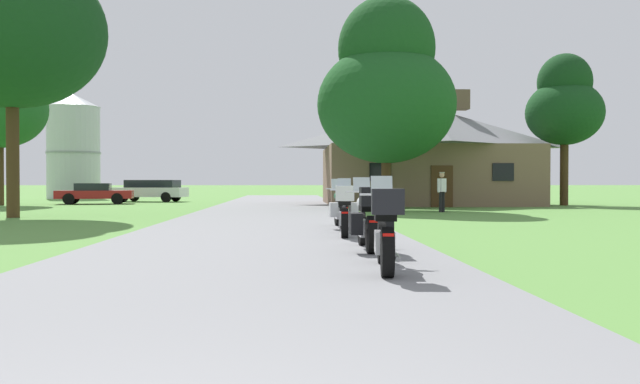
# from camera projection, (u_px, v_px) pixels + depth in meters

# --- Properties ---
(ground_plane) EXTENTS (500.00, 500.00, 0.00)m
(ground_plane) POSITION_uv_depth(u_px,v_px,m) (271.00, 220.00, 21.88)
(ground_plane) COLOR #56893D
(asphalt_driveway) EXTENTS (6.40, 80.00, 0.06)m
(asphalt_driveway) POSITION_uv_depth(u_px,v_px,m) (269.00, 222.00, 19.89)
(asphalt_driveway) COLOR slate
(asphalt_driveway) RESTS_ON ground
(motorcycle_silver_nearest_to_camera) EXTENTS (0.68, 2.08, 1.30)m
(motorcycle_silver_nearest_to_camera) POSITION_uv_depth(u_px,v_px,m) (385.00, 230.00, 8.78)
(motorcycle_silver_nearest_to_camera) COLOR black
(motorcycle_silver_nearest_to_camera) RESTS_ON asphalt_driveway
(motorcycle_white_second_in_row) EXTENTS (0.72, 2.08, 1.30)m
(motorcycle_white_second_in_row) POSITION_uv_depth(u_px,v_px,m) (368.00, 219.00, 11.42)
(motorcycle_white_second_in_row) COLOR black
(motorcycle_white_second_in_row) RESTS_ON asphalt_driveway
(motorcycle_blue_third_in_row) EXTENTS (0.66, 2.08, 1.30)m
(motorcycle_blue_third_in_row) POSITION_uv_depth(u_px,v_px,m) (345.00, 211.00, 14.60)
(motorcycle_blue_third_in_row) COLOR black
(motorcycle_blue_third_in_row) RESTS_ON asphalt_driveway
(motorcycle_green_farthest_in_row) EXTENTS (0.76, 2.08, 1.30)m
(motorcycle_green_farthest_in_row) POSITION_uv_depth(u_px,v_px,m) (342.00, 207.00, 17.01)
(motorcycle_green_farthest_in_row) COLOR black
(motorcycle_green_farthest_in_row) RESTS_ON asphalt_driveway
(stone_lodge) EXTENTS (11.80, 8.62, 6.46)m
(stone_lodge) POSITION_uv_depth(u_px,v_px,m) (425.00, 154.00, 36.75)
(stone_lodge) COLOR brown
(stone_lodge) RESTS_ON ground
(bystander_white_shirt_near_lodge) EXTENTS (0.43, 0.41, 1.69)m
(bystander_white_shirt_near_lodge) POSITION_uv_depth(u_px,v_px,m) (442.00, 190.00, 27.40)
(bystander_white_shirt_near_lodge) COLOR black
(bystander_white_shirt_near_lodge) RESTS_ON ground
(tree_left_near) EXTENTS (6.53, 6.53, 11.74)m
(tree_left_near) POSITION_uv_depth(u_px,v_px,m) (12.00, 8.00, 23.05)
(tree_left_near) COLOR #422D19
(tree_left_near) RESTS_ON ground
(tree_by_lodge_front) EXTENTS (6.19, 6.19, 9.53)m
(tree_by_lodge_front) POSITION_uv_depth(u_px,v_px,m) (386.00, 88.00, 29.01)
(tree_by_lodge_front) COLOR #422D19
(tree_by_lodge_front) RESTS_ON ground
(tree_right_of_lodge) EXTENTS (4.13, 4.13, 8.23)m
(tree_right_of_lodge) POSITION_uv_depth(u_px,v_px,m) (565.00, 104.00, 35.27)
(tree_right_of_lodge) COLOR #422D19
(tree_right_of_lodge) RESTS_ON ground
(metal_silo_distant) EXTENTS (4.04, 4.04, 8.02)m
(metal_silo_distant) POSITION_uv_depth(u_px,v_px,m) (74.00, 146.00, 50.01)
(metal_silo_distant) COLOR #B2B7BC
(metal_silo_distant) RESTS_ON ground
(parked_white_suv_far_left) EXTENTS (4.86, 2.65, 1.40)m
(parked_white_suv_far_left) POSITION_uv_depth(u_px,v_px,m) (151.00, 190.00, 41.86)
(parked_white_suv_far_left) COLOR silver
(parked_white_suv_far_left) RESTS_ON ground
(parked_red_sedan_far_left) EXTENTS (4.44, 2.49, 1.20)m
(parked_red_sedan_far_left) POSITION_uv_depth(u_px,v_px,m) (95.00, 193.00, 37.53)
(parked_red_sedan_far_left) COLOR maroon
(parked_red_sedan_far_left) RESTS_ON ground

